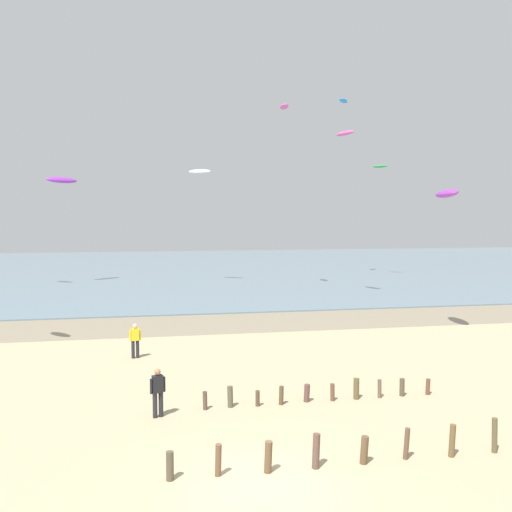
{
  "coord_description": "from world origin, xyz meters",
  "views": [
    {
      "loc": [
        -2.81,
        -13.98,
        7.01
      ],
      "look_at": [
        1.98,
        11.37,
        5.14
      ],
      "focal_mm": 39.52,
      "sensor_mm": 36.0,
      "label": 1
    }
  ],
  "objects_px": {
    "kite_aloft_4": "(62,180)",
    "kite_aloft_7": "(343,101)",
    "person_nearest_camera": "(135,340)",
    "kite_aloft_1": "(380,166)",
    "kite_aloft_2": "(200,171)",
    "kite_aloft_3": "(345,133)",
    "person_by_waterline": "(158,391)",
    "kite_aloft_10": "(284,107)",
    "kite_aloft_9": "(447,194)"
  },
  "relations": [
    {
      "from": "person_nearest_camera",
      "to": "kite_aloft_1",
      "type": "bearing_deg",
      "value": 50.08
    },
    {
      "from": "kite_aloft_9",
      "to": "person_by_waterline",
      "type": "bearing_deg",
      "value": -47.88
    },
    {
      "from": "person_by_waterline",
      "to": "person_nearest_camera",
      "type": "bearing_deg",
      "value": 96.58
    },
    {
      "from": "person_nearest_camera",
      "to": "kite_aloft_4",
      "type": "bearing_deg",
      "value": 104.07
    },
    {
      "from": "kite_aloft_3",
      "to": "kite_aloft_9",
      "type": "relative_size",
      "value": 0.81
    },
    {
      "from": "kite_aloft_1",
      "to": "kite_aloft_2",
      "type": "xyz_separation_m",
      "value": [
        -19.96,
        -1.9,
        -0.98
      ]
    },
    {
      "from": "kite_aloft_1",
      "to": "kite_aloft_4",
      "type": "distance_m",
      "value": 33.48
    },
    {
      "from": "kite_aloft_9",
      "to": "kite_aloft_10",
      "type": "bearing_deg",
      "value": -156.7
    },
    {
      "from": "kite_aloft_3",
      "to": "person_by_waterline",
      "type": "bearing_deg",
      "value": 132.33
    },
    {
      "from": "kite_aloft_9",
      "to": "kite_aloft_10",
      "type": "relative_size",
      "value": 1.33
    },
    {
      "from": "kite_aloft_3",
      "to": "kite_aloft_10",
      "type": "height_order",
      "value": "kite_aloft_10"
    },
    {
      "from": "kite_aloft_4",
      "to": "kite_aloft_10",
      "type": "xyz_separation_m",
      "value": [
        20.57,
        -8.53,
        6.28
      ]
    },
    {
      "from": "kite_aloft_10",
      "to": "person_nearest_camera",
      "type": "bearing_deg",
      "value": 153.89
    },
    {
      "from": "kite_aloft_1",
      "to": "kite_aloft_7",
      "type": "distance_m",
      "value": 8.17
    },
    {
      "from": "kite_aloft_1",
      "to": "kite_aloft_3",
      "type": "height_order",
      "value": "kite_aloft_3"
    },
    {
      "from": "kite_aloft_4",
      "to": "kite_aloft_9",
      "type": "xyz_separation_m",
      "value": [
        25.53,
        -28.39,
        -2.22
      ]
    },
    {
      "from": "person_by_waterline",
      "to": "kite_aloft_4",
      "type": "bearing_deg",
      "value": 102.49
    },
    {
      "from": "kite_aloft_9",
      "to": "kite_aloft_10",
      "type": "height_order",
      "value": "kite_aloft_10"
    },
    {
      "from": "kite_aloft_3",
      "to": "kite_aloft_7",
      "type": "relative_size",
      "value": 1.08
    },
    {
      "from": "kite_aloft_4",
      "to": "kite_aloft_9",
      "type": "bearing_deg",
      "value": -89.17
    },
    {
      "from": "kite_aloft_2",
      "to": "kite_aloft_4",
      "type": "height_order",
      "value": "kite_aloft_2"
    },
    {
      "from": "kite_aloft_2",
      "to": "kite_aloft_7",
      "type": "distance_m",
      "value": 17.99
    },
    {
      "from": "person_nearest_camera",
      "to": "kite_aloft_2",
      "type": "xyz_separation_m",
      "value": [
        5.75,
        28.82,
        10.46
      ]
    },
    {
      "from": "kite_aloft_4",
      "to": "kite_aloft_7",
      "type": "relative_size",
      "value": 1.61
    },
    {
      "from": "person_by_waterline",
      "to": "kite_aloft_10",
      "type": "xyz_separation_m",
      "value": [
        11.87,
        30.73,
        15.85
      ]
    },
    {
      "from": "kite_aloft_3",
      "to": "kite_aloft_2",
      "type": "bearing_deg",
      "value": 25.9
    },
    {
      "from": "person_nearest_camera",
      "to": "kite_aloft_7",
      "type": "xyz_separation_m",
      "value": [
        21.64,
        31.42,
        18.49
      ]
    },
    {
      "from": "person_by_waterline",
      "to": "kite_aloft_2",
      "type": "height_order",
      "value": "kite_aloft_2"
    },
    {
      "from": "kite_aloft_2",
      "to": "kite_aloft_3",
      "type": "xyz_separation_m",
      "value": [
        10.85,
        -12.21,
        2.32
      ]
    },
    {
      "from": "kite_aloft_2",
      "to": "kite_aloft_4",
      "type": "bearing_deg",
      "value": 16.79
    },
    {
      "from": "person_by_waterline",
      "to": "kite_aloft_2",
      "type": "xyz_separation_m",
      "value": [
        4.78,
        37.27,
        10.46
      ]
    },
    {
      "from": "kite_aloft_3",
      "to": "kite_aloft_4",
      "type": "relative_size",
      "value": 0.67
    },
    {
      "from": "person_nearest_camera",
      "to": "kite_aloft_1",
      "type": "xyz_separation_m",
      "value": [
        25.71,
        30.73,
        11.44
      ]
    },
    {
      "from": "person_by_waterline",
      "to": "kite_aloft_10",
      "type": "relative_size",
      "value": 0.8
    },
    {
      "from": "person_nearest_camera",
      "to": "kite_aloft_9",
      "type": "height_order",
      "value": "kite_aloft_9"
    },
    {
      "from": "kite_aloft_2",
      "to": "kite_aloft_3",
      "type": "bearing_deg",
      "value": 156.8
    },
    {
      "from": "person_by_waterline",
      "to": "kite_aloft_7",
      "type": "height_order",
      "value": "kite_aloft_7"
    },
    {
      "from": "kite_aloft_4",
      "to": "kite_aloft_7",
      "type": "height_order",
      "value": "kite_aloft_7"
    },
    {
      "from": "kite_aloft_1",
      "to": "kite_aloft_3",
      "type": "distance_m",
      "value": 16.86
    },
    {
      "from": "person_by_waterline",
      "to": "kite_aloft_4",
      "type": "relative_size",
      "value": 0.5
    },
    {
      "from": "person_nearest_camera",
      "to": "kite_aloft_9",
      "type": "bearing_deg",
      "value": 7.76
    },
    {
      "from": "kite_aloft_2",
      "to": "kite_aloft_3",
      "type": "distance_m",
      "value": 16.5
    },
    {
      "from": "kite_aloft_2",
      "to": "kite_aloft_9",
      "type": "bearing_deg",
      "value": 139.74
    },
    {
      "from": "kite_aloft_2",
      "to": "kite_aloft_9",
      "type": "xyz_separation_m",
      "value": [
        12.06,
        -26.4,
        -3.12
      ]
    },
    {
      "from": "kite_aloft_2",
      "to": "kite_aloft_9",
      "type": "distance_m",
      "value": 29.19
    },
    {
      "from": "kite_aloft_2",
      "to": "kite_aloft_9",
      "type": "height_order",
      "value": "kite_aloft_2"
    },
    {
      "from": "kite_aloft_7",
      "to": "person_by_waterline",
      "type": "bearing_deg",
      "value": -171.9
    },
    {
      "from": "kite_aloft_1",
      "to": "kite_aloft_9",
      "type": "distance_m",
      "value": 29.67
    },
    {
      "from": "person_by_waterline",
      "to": "kite_aloft_1",
      "type": "xyz_separation_m",
      "value": [
        24.74,
        39.17,
        11.44
      ]
    },
    {
      "from": "kite_aloft_4",
      "to": "kite_aloft_9",
      "type": "height_order",
      "value": "kite_aloft_4"
    }
  ]
}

